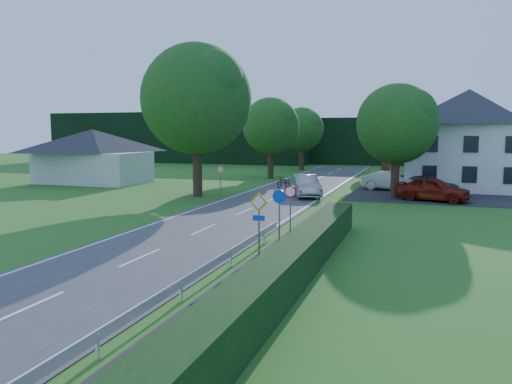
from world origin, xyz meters
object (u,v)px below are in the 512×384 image
(parked_car_grey, at_px, (430,184))
(parasol, at_px, (409,179))
(parked_car_silver_a, at_px, (391,181))
(streetlight, at_px, (392,138))
(parked_car_red, at_px, (433,189))
(moving_car, at_px, (305,186))
(motorcycle, at_px, (284,182))

(parked_car_grey, xyz_separation_m, parasol, (-1.67, 1.39, 0.23))
(parasol, bearing_deg, parked_car_silver_a, -149.02)
(parked_car_silver_a, distance_m, parasol, 1.68)
(streetlight, xyz_separation_m, parked_car_red, (3.19, -3.17, -3.57))
(moving_car, distance_m, motorcycle, 6.09)
(motorcycle, bearing_deg, parked_car_grey, 15.58)
(parked_car_red, relative_size, parked_car_silver_a, 1.03)
(moving_car, xyz_separation_m, parked_car_grey, (9.07, 5.65, -0.14))
(streetlight, distance_m, parked_car_red, 5.74)
(streetlight, height_order, parasol, streetlight)
(motorcycle, relative_size, parasol, 1.02)
(streetlight, bearing_deg, motorcycle, 170.65)
(streetlight, bearing_deg, parked_car_red, -44.85)
(parked_car_grey, bearing_deg, streetlight, 145.58)
(moving_car, xyz_separation_m, parasol, (7.41, 7.05, 0.10))
(motorcycle, xyz_separation_m, parked_car_grey, (12.26, 0.47, 0.14))
(moving_car, distance_m, parked_car_silver_a, 8.60)
(parasol, bearing_deg, parked_car_grey, -39.93)
(motorcycle, bearing_deg, moving_car, -45.04)
(streetlight, relative_size, parked_car_grey, 1.69)
(streetlight, distance_m, parasol, 5.06)
(moving_car, height_order, parasol, parasol)
(parked_car_red, bearing_deg, moving_car, 109.08)
(streetlight, distance_m, parked_car_silver_a, 4.42)
(moving_car, bearing_deg, streetlight, 8.33)
(streetlight, height_order, parked_car_silver_a, streetlight)
(moving_car, xyz_separation_m, parked_car_silver_a, (5.97, 6.19, -0.02))
(moving_car, height_order, parked_car_red, parked_car_red)
(streetlight, xyz_separation_m, moving_car, (-6.08, -3.65, -3.60))
(moving_car, relative_size, parasol, 2.44)
(streetlight, distance_m, parked_car_grey, 5.19)
(streetlight, relative_size, parked_car_silver_a, 1.63)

